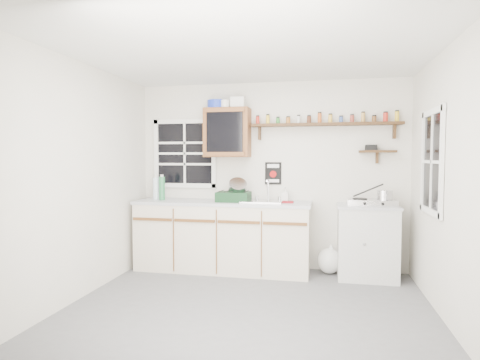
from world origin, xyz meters
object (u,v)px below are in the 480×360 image
Objects in this scene: spice_shelf at (326,123)px; right_cabinet at (367,242)px; main_cabinet at (222,236)px; hotplate at (372,202)px; upper_cabinet at (227,133)px; dish_rack at (235,194)px.

right_cabinet is at bearing -20.25° from spice_shelf.
spice_shelf reaches higher than main_cabinet.
right_cabinet is 0.48× the size of spice_shelf.
upper_cabinet is at bearing 179.17° from hotplate.
main_cabinet is 1.84m from right_cabinet.
upper_cabinet reaches higher than spice_shelf.
hotplate is at bearing -21.70° from right_cabinet.
dish_rack is (0.17, -0.02, 0.56)m from main_cabinet.
spice_shelf is at bearing 3.07° from upper_cabinet.
right_cabinet is at bearing 161.75° from hotplate.
main_cabinet is 0.59m from dish_rack.
dish_rack reaches higher than hotplate.
right_cabinet is 2.26m from upper_cabinet.
right_cabinet is 1.57m from spice_shelf.
main_cabinet is 1.99m from spice_shelf.
right_cabinet is at bearing -3.76° from upper_cabinet.
spice_shelf reaches higher than hotplate.
hotplate is (1.85, -0.14, -0.88)m from upper_cabinet.
main_cabinet is 3.88× the size of hotplate.
dish_rack is at bearing -168.83° from spice_shelf.
right_cabinet is at bearing 0.79° from main_cabinet.
dish_rack reaches higher than main_cabinet.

